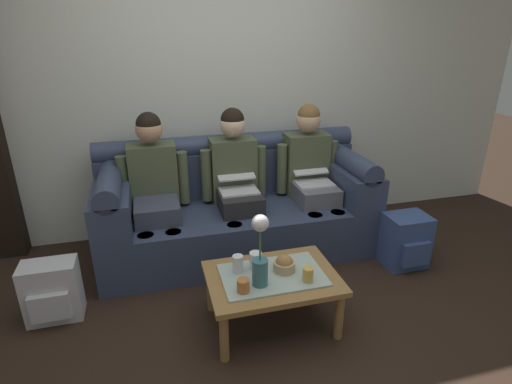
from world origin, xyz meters
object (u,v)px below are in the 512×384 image
object	(u,v)px
flower_vase	(260,253)
backpack_right	(406,241)
cup_far_center	(308,274)
backpack_left	(52,292)
cup_near_left	(256,261)
person_left	(154,185)
person_right	(310,171)
snack_bowl	(284,264)
coffee_table	(272,282)
couch	(236,209)
person_middle	(236,177)
cup_near_right	(238,264)
cup_far_left	(243,286)

from	to	relation	value
flower_vase	backpack_right	size ratio (longest dim) A/B	1.07
cup_far_center	backpack_left	size ratio (longest dim) A/B	0.22
cup_near_left	cup_far_center	world-z (taller)	cup_near_left
person_left	person_right	size ratio (longest dim) A/B	1.00
person_left	flower_vase	size ratio (longest dim) A/B	2.63
snack_bowl	coffee_table	bearing A→B (deg)	-163.99
couch	flower_vase	world-z (taller)	couch
person_middle	cup_near_left	xyz separation A→B (m)	(-0.09, -0.96, -0.22)
snack_bowl	cup_near_right	xyz separation A→B (m)	(-0.29, 0.06, 0.01)
cup_near_left	backpack_left	bearing A→B (deg)	165.54
backpack_left	cup_near_left	bearing A→B (deg)	-14.46
person_right	cup_near_left	bearing A→B (deg)	-128.09
couch	cup_near_right	xyz separation A→B (m)	(-0.20, -0.96, 0.06)
cup_far_left	person_left	bearing A→B (deg)	110.74
flower_vase	person_left	bearing A→B (deg)	116.36
cup_near_right	backpack_right	world-z (taller)	cup_near_right
backpack_left	cup_far_center	bearing A→B (deg)	-19.23
person_left	cup_near_left	distance (m)	1.14
snack_bowl	couch	bearing A→B (deg)	94.81
cup_far_center	snack_bowl	bearing A→B (deg)	124.48
cup_far_center	cup_near_right	bearing A→B (deg)	151.65
cup_near_left	backpack_right	bearing A→B (deg)	13.31
couch	person_left	xyz separation A→B (m)	(-0.66, -0.00, 0.29)
couch	cup_near_left	bearing A→B (deg)	-95.10
snack_bowl	backpack_left	distance (m)	1.54
couch	person_middle	xyz separation A→B (m)	(0.00, -0.00, 0.29)
flower_vase	snack_bowl	xyz separation A→B (m)	(0.19, 0.11, -0.17)
cup_far_left	cup_near_right	bearing A→B (deg)	85.59
cup_far_left	cup_near_left	bearing A→B (deg)	58.25
person_middle	snack_bowl	bearing A→B (deg)	-85.17
person_middle	backpack_right	xyz separation A→B (m)	(1.26, -0.64, -0.44)
cup_near_right	backpack_left	bearing A→B (deg)	164.05
backpack_left	backpack_right	distance (m)	2.65
coffee_table	cup_far_center	world-z (taller)	cup_far_center
flower_vase	cup_far_left	world-z (taller)	flower_vase
flower_vase	backpack_left	xyz separation A→B (m)	(-1.28, 0.51, -0.39)
cup_far_left	backpack_right	bearing A→B (deg)	19.88
person_right	cup_far_center	bearing A→B (deg)	-112.11
person_left	person_right	bearing A→B (deg)	-0.02
coffee_table	snack_bowl	xyz separation A→B (m)	(0.09, 0.02, 0.10)
person_left	flower_vase	world-z (taller)	person_left
cup_far_center	flower_vase	bearing A→B (deg)	171.78
backpack_left	backpack_right	xyz separation A→B (m)	(2.65, -0.02, 0.01)
person_middle	coffee_table	bearing A→B (deg)	-90.00
flower_vase	snack_bowl	size ratio (longest dim) A/B	3.31
coffee_table	backpack_left	bearing A→B (deg)	162.94
person_right	cup_near_right	bearing A→B (deg)	-132.11
cup_near_right	cup_far_center	distance (m)	0.45
couch	snack_bowl	distance (m)	1.03
person_left	coffee_table	xyz separation A→B (m)	(0.66, -1.05, -0.34)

